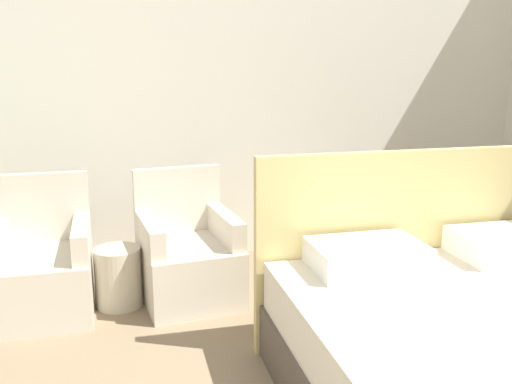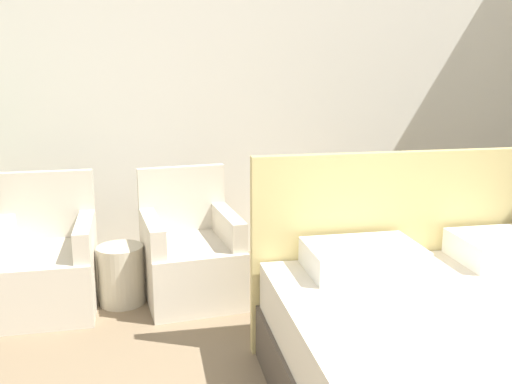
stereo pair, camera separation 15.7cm
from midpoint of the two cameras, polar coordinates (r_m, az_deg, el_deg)
name	(u,v)px [view 2 (the right image)]	position (r m, az deg, el deg)	size (l,w,h in m)	color
wall_back	(187,80)	(4.62, -5.91, 11.06)	(10.00, 0.06, 2.90)	silver
armchair_near_window_left	(46,270)	(3.99, -19.16, -7.34)	(0.63, 0.69, 0.87)	beige
armchair_near_window_right	(191,260)	(3.96, -5.37, -6.79)	(0.69, 0.75, 0.87)	beige
side_table	(121,275)	(3.96, -12.21, -8.10)	(0.31, 0.31, 0.40)	#B7AD93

